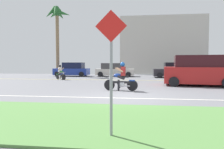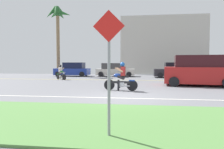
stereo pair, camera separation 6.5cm
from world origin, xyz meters
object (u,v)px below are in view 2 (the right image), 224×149
motorcyclist (121,78)px  motorcyclist_distant (61,73)px  street_sign (109,61)px  parked_car_2 (176,71)px  suv_nearby (198,71)px  palm_tree_0 (58,20)px  parked_car_0 (73,70)px  parked_car_1 (115,70)px

motorcyclist → motorcyclist_distant: size_ratio=1.39×
motorcyclist_distant → street_sign: 15.46m
parked_car_2 → motorcyclist: bearing=-114.0°
suv_nearby → street_sign: size_ratio=1.82×
suv_nearby → street_sign: 11.25m
street_sign → palm_tree_0: bearing=114.6°
parked_car_0 → motorcyclist_distant: 4.97m
parked_car_1 → parked_car_0: bearing=-177.7°
parked_car_2 → motorcyclist_distant: bearing=-160.1°
parked_car_1 → street_sign: size_ratio=1.69×
parked_car_1 → suv_nearby: bearing=-53.2°
parked_car_2 → street_sign: 18.49m
parked_car_0 → suv_nearby: bearing=-37.0°
parked_car_0 → motorcyclist_distant: bearing=-84.2°
palm_tree_0 → suv_nearby: bearing=-35.2°
parked_car_1 → palm_tree_0: palm_tree_0 is taller
suv_nearby → motorcyclist_distant: bearing=161.2°
street_sign → suv_nearby: bearing=66.2°
motorcyclist → street_sign: size_ratio=0.74×
suv_nearby → parked_car_2: bearing=91.0°
palm_tree_0 → motorcyclist_distant: palm_tree_0 is taller
motorcyclist_distant → motorcyclist: bearing=-48.1°
motorcyclist_distant → parked_car_0: bearing=95.8°
suv_nearby → parked_car_1: (-6.62, 8.87, -0.28)m
motorcyclist → parked_car_0: (-6.58, 11.73, 0.07)m
motorcyclist → motorcyclist_distant: motorcyclist is taller
palm_tree_0 → street_sign: 22.48m
motorcyclist_distant → parked_car_2: bearing=19.9°
suv_nearby → parked_car_0: size_ratio=1.17×
street_sign → parked_car_0: bearing=110.1°
parked_car_0 → parked_car_2: (11.36, -1.01, 0.00)m
parked_car_2 → palm_tree_0: (-13.50, 1.96, 5.94)m
suv_nearby → parked_car_0: suv_nearby is taller
parked_car_0 → street_sign: (6.95, -18.96, 0.81)m
parked_car_0 → street_sign: size_ratio=1.56×
motorcyclist → parked_car_2: 11.74m
parked_car_1 → palm_tree_0: size_ratio=0.52×
palm_tree_0 → parked_car_0: bearing=-24.0°
parked_car_2 → suv_nearby: bearing=-89.0°
suv_nearby → palm_tree_0: size_ratio=0.56×
palm_tree_0 → parked_car_2: bearing=-8.3°
parked_car_0 → parked_car_1: parked_car_0 is taller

